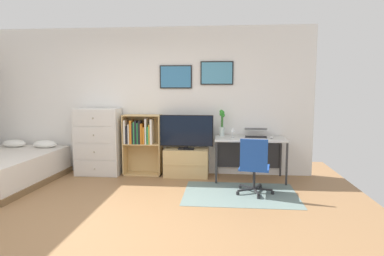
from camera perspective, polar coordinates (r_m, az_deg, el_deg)
ground_plane at (r=4.26m, az=-15.36°, el=-15.36°), size 7.20×7.20×0.00m
wall_back_with_posters at (r=6.28m, az=-7.79°, el=4.65°), size 6.12×0.09×2.70m
area_rug at (r=5.16m, az=8.29°, el=-11.13°), size 1.70×1.20×0.01m
bed at (r=6.36m, az=-29.61°, el=-6.18°), size 1.46×2.02×0.63m
dresser at (r=6.34m, az=-15.81°, el=-2.28°), size 0.81×0.46×1.23m
bookshelf at (r=6.15m, az=-8.83°, el=-1.75°), size 0.69×0.30×1.11m
tv_stand at (r=6.03m, az=-0.98°, el=-5.98°), size 0.79×0.41×0.50m
television at (r=5.91m, az=-1.02°, el=-0.70°), size 0.97×0.16×0.62m
desk at (r=5.91m, az=9.90°, el=-2.80°), size 1.21×0.64×0.74m
office_chair at (r=5.04m, az=10.63°, el=-6.26°), size 0.58×0.58×0.86m
laptop at (r=5.92m, az=10.94°, el=-0.89°), size 0.43×0.46×0.17m
computer_mouse at (r=5.83m, az=13.51°, el=-1.57°), size 0.06×0.10×0.03m
bamboo_vase at (r=5.95m, az=5.18°, el=1.16°), size 0.10×0.10×0.47m
wine_glass at (r=5.75m, az=7.02°, el=-0.36°), size 0.07×0.07×0.18m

